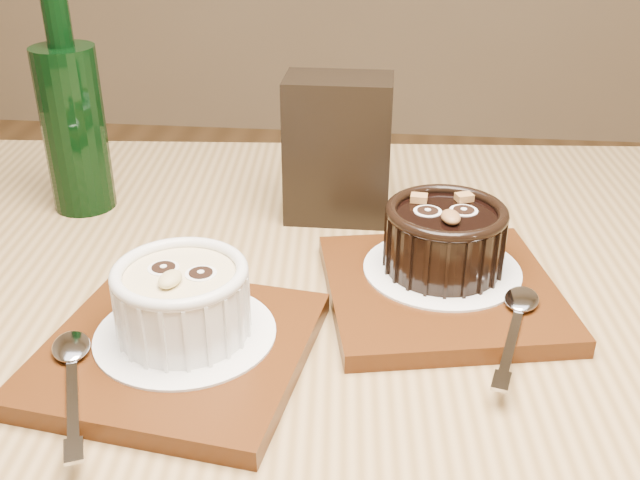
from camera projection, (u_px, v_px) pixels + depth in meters
The scene contains 11 objects.
table at pixel (317, 417), 0.62m from camera, with size 1.26×0.89×0.75m.
tray_left at pixel (177, 351), 0.53m from camera, with size 0.18×0.18×0.01m, color #4C240C.
doily_left at pixel (186, 333), 0.54m from camera, with size 0.13×0.13×0.00m, color white.
ramekin_white at pixel (182, 297), 0.52m from camera, with size 0.10×0.10×0.06m.
spoon_left at pixel (72, 376), 0.49m from camera, with size 0.03×0.13×0.01m, color silver, non-canonical shape.
tray_right at pixel (441, 291), 0.60m from camera, with size 0.18×0.18×0.01m, color #4C240C.
doily_right at pixel (442, 269), 0.62m from camera, with size 0.13×0.13×0.00m, color white.
ramekin_dark at pixel (445, 235), 0.60m from camera, with size 0.10×0.10×0.06m.
spoon_right at pixel (516, 323), 0.54m from camera, with size 0.03×0.13×0.01m, color silver, non-canonical shape.
condiment_stand at pixel (338, 149), 0.71m from camera, with size 0.10×0.06×0.14m, color black.
green_bottle at pixel (73, 123), 0.73m from camera, with size 0.06×0.06×0.23m.
Camera 1 is at (0.04, -0.54, 1.07)m, focal length 42.00 mm.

